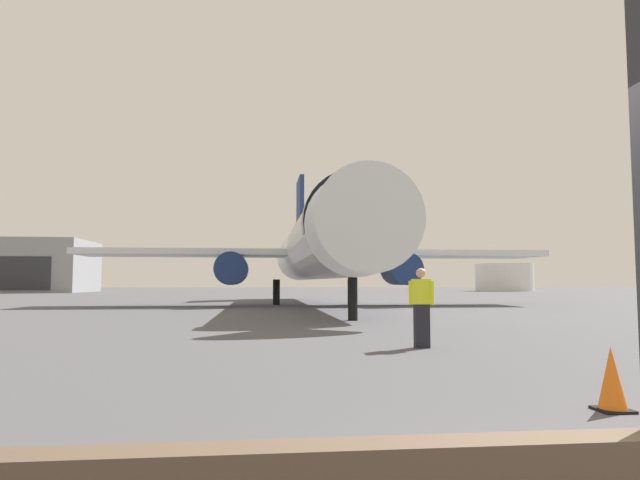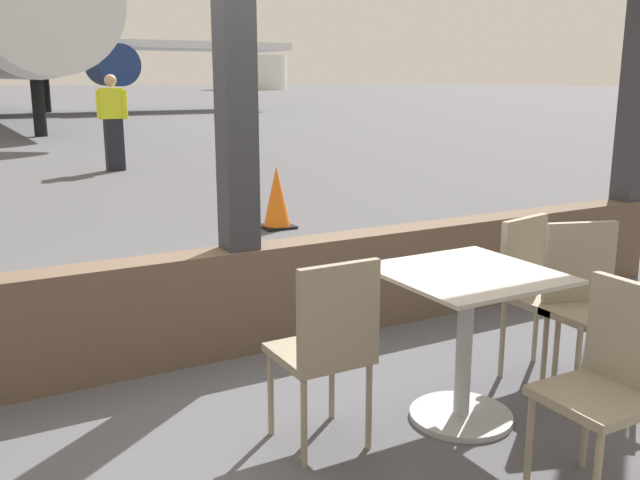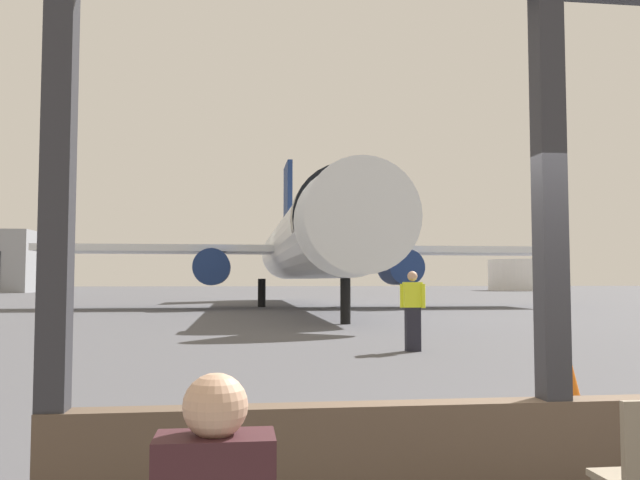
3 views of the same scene
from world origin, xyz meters
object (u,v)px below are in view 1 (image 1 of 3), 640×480
(distant_hangar, at_px, (22,266))
(fuel_storage_tank, at_px, (504,277))
(ground_crew_worker, at_px, (421,306))
(traffic_cone, at_px, (612,380))
(airplane, at_px, (318,248))

(distant_hangar, bearing_deg, fuel_storage_tank, 2.17)
(distant_hangar, distance_m, fuel_storage_tank, 74.36)
(ground_crew_worker, bearing_deg, traffic_cone, -86.41)
(ground_crew_worker, relative_size, fuel_storage_tank, 0.19)
(traffic_cone, xyz_separation_m, distant_hangar, (-38.15, 79.13, 3.41))
(airplane, bearing_deg, ground_crew_worker, -89.89)
(fuel_storage_tank, bearing_deg, distant_hangar, -177.83)
(traffic_cone, height_order, distant_hangar, distant_hangar)
(ground_crew_worker, height_order, fuel_storage_tank, fuel_storage_tank)
(airplane, height_order, fuel_storage_tank, airplane)
(ground_crew_worker, xyz_separation_m, fuel_storage_tank, (36.52, 75.90, 1.31))
(airplane, xyz_separation_m, distant_hangar, (-37.73, 51.59, 0.25))
(airplane, height_order, traffic_cone, airplane)
(airplane, distance_m, fuel_storage_tank, 65.57)
(ground_crew_worker, bearing_deg, distant_hangar, 117.33)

